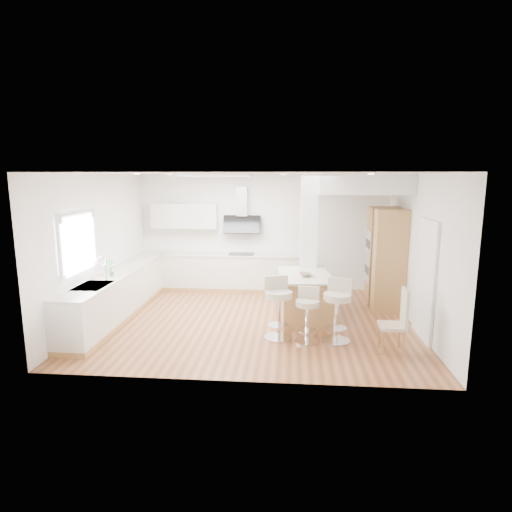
# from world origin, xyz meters

# --- Properties ---
(ground) EXTENTS (6.00, 6.00, 0.00)m
(ground) POSITION_xyz_m (0.00, 0.00, 0.00)
(ground) COLOR #A0623B
(ground) RESTS_ON ground
(ceiling) EXTENTS (6.00, 5.00, 0.02)m
(ceiling) POSITION_xyz_m (0.00, 0.00, 0.00)
(ceiling) COLOR white
(ceiling) RESTS_ON ground
(wall_back) EXTENTS (6.00, 0.04, 2.80)m
(wall_back) POSITION_xyz_m (0.00, 2.50, 1.40)
(wall_back) COLOR white
(wall_back) RESTS_ON ground
(wall_left) EXTENTS (0.04, 5.00, 2.80)m
(wall_left) POSITION_xyz_m (-3.00, 0.00, 1.40)
(wall_left) COLOR white
(wall_left) RESTS_ON ground
(wall_right) EXTENTS (0.04, 5.00, 2.80)m
(wall_right) POSITION_xyz_m (3.00, 0.00, 1.40)
(wall_right) COLOR white
(wall_right) RESTS_ON ground
(skylight) EXTENTS (4.10, 2.10, 0.06)m
(skylight) POSITION_xyz_m (-0.79, 0.60, 2.77)
(skylight) COLOR white
(skylight) RESTS_ON ground
(window_left) EXTENTS (0.06, 1.28, 1.07)m
(window_left) POSITION_xyz_m (-2.96, -0.90, 1.69)
(window_left) COLOR white
(window_left) RESTS_ON ground
(doorway_right) EXTENTS (0.05, 1.00, 2.10)m
(doorway_right) POSITION_xyz_m (2.97, -0.60, 1.00)
(doorway_right) COLOR #433D35
(doorway_right) RESTS_ON ground
(counter_left) EXTENTS (0.63, 4.50, 1.35)m
(counter_left) POSITION_xyz_m (-2.70, 0.23, 0.46)
(counter_left) COLOR tan
(counter_left) RESTS_ON ground
(counter_back) EXTENTS (3.62, 0.63, 2.50)m
(counter_back) POSITION_xyz_m (-0.91, 2.22, 0.70)
(counter_back) COLOR tan
(counter_back) RESTS_ON ground
(pillar) EXTENTS (0.35, 0.35, 2.80)m
(pillar) POSITION_xyz_m (1.05, 0.95, 1.40)
(pillar) COLOR white
(pillar) RESTS_ON ground
(soffit) EXTENTS (1.78, 2.20, 0.40)m
(soffit) POSITION_xyz_m (2.10, 1.40, 2.60)
(soffit) COLOR white
(soffit) RESTS_ON ground
(oven_column) EXTENTS (0.63, 1.21, 2.10)m
(oven_column) POSITION_xyz_m (2.68, 1.23, 1.05)
(oven_column) COLOR tan
(oven_column) RESTS_ON ground
(peninsula) EXTENTS (1.10, 1.55, 0.96)m
(peninsula) POSITION_xyz_m (0.97, 0.17, 0.45)
(peninsula) COLOR tan
(peninsula) RESTS_ON ground
(bar_stool_a) EXTENTS (0.61, 0.61, 1.07)m
(bar_stool_a) POSITION_xyz_m (0.49, -0.87, 0.60)
(bar_stool_a) COLOR silver
(bar_stool_a) RESTS_ON ground
(bar_stool_b) EXTENTS (0.47, 0.47, 0.93)m
(bar_stool_b) POSITION_xyz_m (0.98, -0.99, 0.52)
(bar_stool_b) COLOR silver
(bar_stool_b) RESTS_ON ground
(bar_stool_c) EXTENTS (0.61, 0.61, 1.06)m
(bar_stool_c) POSITION_xyz_m (1.48, -0.93, 0.60)
(bar_stool_c) COLOR silver
(bar_stool_c) RESTS_ON ground
(dining_chair) EXTENTS (0.41, 0.41, 1.03)m
(dining_chair) POSITION_xyz_m (2.39, -1.28, 0.55)
(dining_chair) COLOR beige
(dining_chair) RESTS_ON ground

